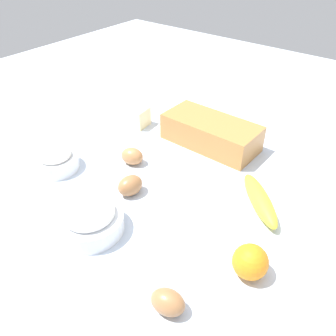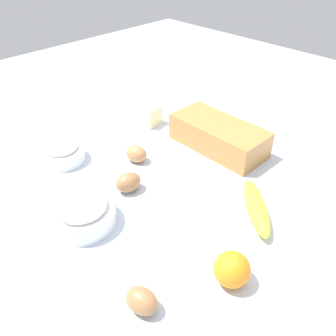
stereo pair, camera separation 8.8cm
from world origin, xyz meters
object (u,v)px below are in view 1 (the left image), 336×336
object	(u,v)px
loaf_pan	(211,132)
sugar_bowl	(90,219)
banana	(260,200)
egg_near_butter	(168,302)
orange_fruit	(250,262)
egg_beside_bowl	(130,185)
egg_loose	(132,156)
butter_block	(134,116)
flour_bowl	(56,160)

from	to	relation	value
loaf_pan	sugar_bowl	world-z (taller)	loaf_pan
banana	egg_near_butter	distance (m)	0.34
sugar_bowl	orange_fruit	bearing A→B (deg)	18.33
sugar_bowl	orange_fruit	world-z (taller)	sugar_bowl
egg_beside_bowl	egg_loose	bearing A→B (deg)	131.03
butter_block	egg_near_butter	bearing A→B (deg)	-42.60
sugar_bowl	egg_beside_bowl	bearing A→B (deg)	96.59
egg_near_butter	egg_beside_bowl	size ratio (longest dim) A/B	0.96
egg_loose	butter_block	bearing A→B (deg)	130.88
loaf_pan	egg_near_butter	size ratio (longest dim) A/B	4.48
butter_block	egg_beside_bowl	bearing A→B (deg)	-49.07
sugar_bowl	egg_beside_bowl	size ratio (longest dim) A/B	2.21
flour_bowl	butter_block	world-z (taller)	same
flour_bowl	banana	bearing A→B (deg)	21.62
egg_near_butter	flour_bowl	bearing A→B (deg)	163.65
banana	egg_beside_bowl	xyz separation A→B (m)	(-0.27, -0.15, 0.00)
banana	orange_fruit	world-z (taller)	orange_fruit
sugar_bowl	butter_block	distance (m)	0.48
sugar_bowl	banana	bearing A→B (deg)	49.34
egg_near_butter	egg_loose	distance (m)	0.45
sugar_bowl	egg_loose	size ratio (longest dim) A/B	2.31
butter_block	egg_near_butter	world-z (taller)	butter_block
banana	egg_beside_bowl	distance (m)	0.31
loaf_pan	butter_block	bearing A→B (deg)	-168.56
sugar_bowl	egg_near_butter	distance (m)	0.25
loaf_pan	flour_bowl	size ratio (longest dim) A/B	2.35
flour_bowl	egg_loose	xyz separation A→B (m)	(0.15, 0.14, -0.00)
butter_block	egg_beside_bowl	xyz separation A→B (m)	(0.23, -0.26, -0.01)
egg_near_butter	egg_loose	xyz separation A→B (m)	(-0.35, 0.29, 0.00)
butter_block	egg_loose	bearing A→B (deg)	-49.12
loaf_pan	banana	world-z (taller)	loaf_pan
egg_beside_bowl	egg_near_butter	bearing A→B (deg)	-35.68
loaf_pan	sugar_bowl	bearing A→B (deg)	-90.93
sugar_bowl	orange_fruit	distance (m)	0.34
orange_fruit	butter_block	bearing A→B (deg)	152.21
butter_block	egg_near_butter	distance (m)	0.67
banana	egg_near_butter	world-z (taller)	egg_near_butter
butter_block	egg_loose	size ratio (longest dim) A/B	1.44
butter_block	sugar_bowl	bearing A→B (deg)	-58.90
flour_bowl	orange_fruit	size ratio (longest dim) A/B	1.75
loaf_pan	orange_fruit	distance (m)	0.47
flour_bowl	orange_fruit	bearing A→B (deg)	0.97
banana	egg_loose	distance (m)	0.36
flour_bowl	loaf_pan	bearing A→B (deg)	53.88
orange_fruit	egg_beside_bowl	xyz separation A→B (m)	(-0.34, 0.04, -0.01)
egg_near_butter	egg_loose	size ratio (longest dim) A/B	1.01
sugar_bowl	egg_beside_bowl	xyz separation A→B (m)	(-0.02, 0.14, -0.01)
orange_fruit	egg_near_butter	world-z (taller)	orange_fruit
loaf_pan	flour_bowl	world-z (taller)	loaf_pan
egg_loose	egg_near_butter	bearing A→B (deg)	-39.37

